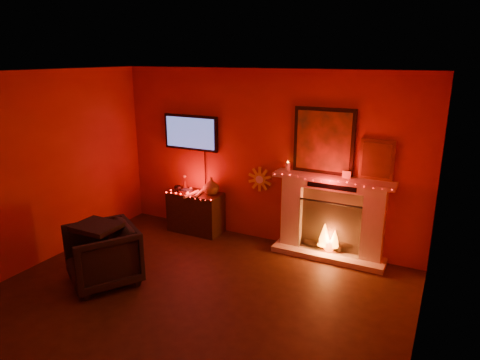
{
  "coord_description": "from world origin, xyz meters",
  "views": [
    {
      "loc": [
        2.6,
        -3.43,
        2.88
      ],
      "look_at": [
        -0.0,
        1.7,
        1.2
      ],
      "focal_mm": 32.0,
      "sensor_mm": 36.0,
      "label": 1
    }
  ],
  "objects_px": {
    "fireplace": "(331,209)",
    "tv": "(191,133)",
    "console_table": "(197,210)",
    "sunburst_clock": "(260,179)",
    "armchair": "(102,255)"
  },
  "relations": [
    {
      "from": "tv",
      "to": "fireplace",
      "type": "bearing_deg",
      "value": -1.5
    },
    {
      "from": "console_table",
      "to": "sunburst_clock",
      "type": "bearing_deg",
      "value": 11.59
    },
    {
      "from": "tv",
      "to": "armchair",
      "type": "xyz_separation_m",
      "value": [
        0.02,
        -2.19,
        -1.26
      ]
    },
    {
      "from": "fireplace",
      "to": "tv",
      "type": "bearing_deg",
      "value": 178.5
    },
    {
      "from": "fireplace",
      "to": "tv",
      "type": "relative_size",
      "value": 1.76
    },
    {
      "from": "fireplace",
      "to": "armchair",
      "type": "height_order",
      "value": "fireplace"
    },
    {
      "from": "fireplace",
      "to": "tv",
      "type": "xyz_separation_m",
      "value": [
        -2.44,
        0.06,
        0.92
      ]
    },
    {
      "from": "fireplace",
      "to": "armchair",
      "type": "relative_size",
      "value": 2.55
    },
    {
      "from": "fireplace",
      "to": "tv",
      "type": "height_order",
      "value": "fireplace"
    },
    {
      "from": "tv",
      "to": "console_table",
      "type": "xyz_separation_m",
      "value": [
        0.19,
        -0.19,
        -1.26
      ]
    },
    {
      "from": "sunburst_clock",
      "to": "console_table",
      "type": "relative_size",
      "value": 0.41
    },
    {
      "from": "console_table",
      "to": "armchair",
      "type": "distance_m",
      "value": 2.01
    },
    {
      "from": "fireplace",
      "to": "sunburst_clock",
      "type": "bearing_deg",
      "value": 175.63
    },
    {
      "from": "console_table",
      "to": "armchair",
      "type": "relative_size",
      "value": 1.13
    },
    {
      "from": "sunburst_clock",
      "to": "console_table",
      "type": "bearing_deg",
      "value": -168.41
    }
  ]
}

